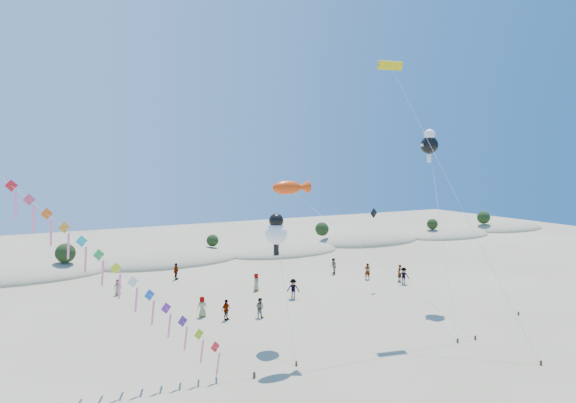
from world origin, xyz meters
The scene contains 8 objects.
dune_ridge centered at (1.06, 45.14, 0.11)m, with size 145.30×11.49×5.57m.
kite_train centered at (-15.60, 15.09, 11.31)m, with size 23.24×10.48×21.71m.
fish_kite centered at (0.77, 12.74, 11.04)m, with size 13.90×5.37×11.56m.
cartoon_kite_low centered at (0.64, 14.82, 7.86)m, with size 1.82×5.71×9.13m.
cartoon_kite_high centered at (17.75, 17.73, 14.47)m, with size 7.17×10.53×15.79m.
parafoil_kite centered at (11.45, 15.39, 20.05)m, with size 3.12×13.29×20.96m.
dark_kite centered at (17.22, 19.98, 5.58)m, with size 5.50×13.53×8.09m.
beachgoers centered at (7.01, 25.40, 0.87)m, with size 28.35×16.82×1.85m.
Camera 1 is at (-14.27, -15.82, 12.83)m, focal length 30.00 mm.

